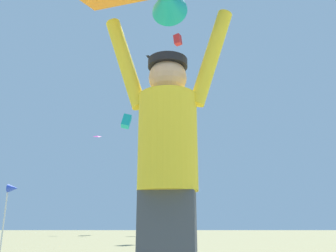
% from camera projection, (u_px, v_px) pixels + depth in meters
% --- Properties ---
extents(kite_flyer_person, '(0.81, 0.38, 1.92)m').
position_uv_depth(kite_flyer_person, '(168.00, 170.00, 1.93)').
color(kite_flyer_person, '#424751').
rests_on(kite_flyer_person, ground).
extents(distant_kite_red_low_right, '(0.66, 0.60, 0.75)m').
position_uv_depth(distant_kite_red_low_right, '(178.00, 40.00, 23.87)').
color(distant_kite_red_low_right, red).
extents(distant_kite_blue_high_left, '(0.62, 0.81, 0.93)m').
position_uv_depth(distant_kite_blue_high_left, '(156.00, 136.00, 29.53)').
color(distant_kite_blue_high_left, blue).
extents(distant_kite_teal_high_right, '(1.09, 1.12, 1.56)m').
position_uv_depth(distant_kite_teal_high_right, '(126.00, 121.00, 34.80)').
color(distant_kite_teal_high_right, '#19B2AD').
extents(distant_kite_magenta_overhead_distant, '(0.85, 0.82, 0.34)m').
position_uv_depth(distant_kite_magenta_overhead_distant, '(97.00, 136.00, 30.43)').
color(distant_kite_magenta_overhead_distant, '#DB2393').
extents(distant_kite_black_far_center, '(0.53, 0.52, 0.26)m').
position_uv_depth(distant_kite_black_far_center, '(149.00, 57.00, 39.79)').
color(distant_kite_black_far_center, black).
extents(marker_flag, '(0.30, 0.24, 1.80)m').
position_uv_depth(marker_flag, '(12.00, 193.00, 9.83)').
color(marker_flag, silver).
rests_on(marker_flag, ground).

